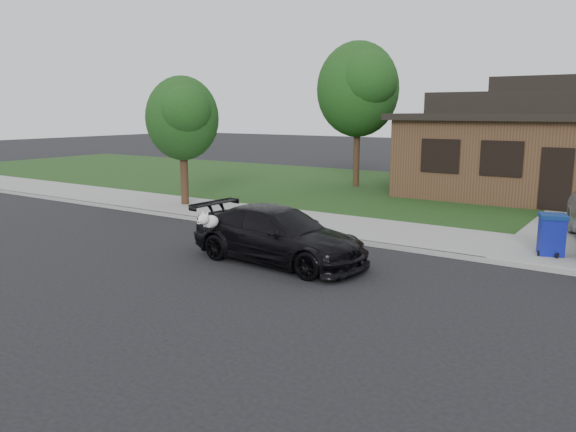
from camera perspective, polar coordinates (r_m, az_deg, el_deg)
The scene contains 9 objects.
ground at distance 12.33m, azimuth -2.08°, elevation -5.77°, with size 120.00×120.00×0.00m, color black.
sidewalk at distance 16.50m, azimuth 8.16°, elevation -1.44°, with size 60.00×3.00×0.12m, color gray.
curb at distance 15.19m, azimuth 5.69°, elevation -2.43°, with size 60.00×0.12×0.12m, color gray.
lawn at distance 23.86m, azimuth 16.57°, elevation 1.96°, with size 60.00×13.00×0.13m, color #193814.
sedan at distance 13.02m, azimuth -1.02°, elevation -1.95°, with size 4.53×2.22×1.29m.
recycling_bin at distance 14.56m, azimuth 25.21°, elevation -1.73°, with size 0.75×0.75×0.99m.
house at distance 24.77m, azimuth 27.14°, elevation 6.36°, with size 12.60×8.60×4.65m.
tree_0 at distance 25.14m, azimuth 7.34°, elevation 12.83°, with size 3.78×3.60×6.34m.
tree_2 at distance 20.52m, azimuth -10.62°, elevation 9.86°, with size 2.73×2.60×4.59m.
Camera 1 is at (6.96, -9.56, 3.48)m, focal length 35.00 mm.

